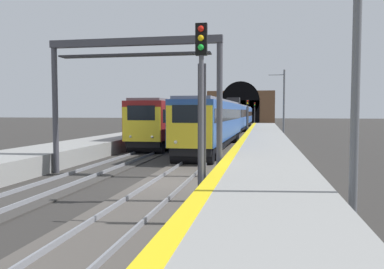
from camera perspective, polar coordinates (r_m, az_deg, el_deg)
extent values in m
plane|color=#302D2B|center=(16.90, -3.11, -7.24)|extent=(320.00, 320.00, 0.00)
cube|color=gray|center=(16.36, 10.58, -5.91)|extent=(112.00, 3.77, 0.98)
cube|color=yellow|center=(16.36, 4.84, -4.11)|extent=(112.00, 0.50, 0.01)
cube|color=#4C4742|center=(16.89, -3.11, -7.14)|extent=(160.00, 2.86, 0.06)
cube|color=gray|center=(17.05, -5.47, -6.70)|extent=(160.00, 0.07, 0.15)
cube|color=gray|center=(16.72, -0.70, -6.88)|extent=(160.00, 0.07, 0.15)
cube|color=#383533|center=(18.48, -17.07, -6.37)|extent=(160.00, 2.78, 0.06)
cube|color=gray|center=(18.81, -19.02, -5.92)|extent=(160.00, 0.07, 0.15)
cube|color=gray|center=(18.15, -15.05, -6.18)|extent=(160.00, 0.07, 0.15)
cube|color=#264C99|center=(31.21, 3.26, 2.13)|extent=(19.39, 3.11, 2.76)
cube|color=black|center=(31.21, 3.26, 2.95)|extent=(18.62, 3.12, 0.83)
cube|color=slate|center=(31.22, 3.27, 4.85)|extent=(18.81, 2.68, 0.20)
cube|color=black|center=(31.29, 3.25, -0.76)|extent=(19.00, 2.77, 0.55)
cylinder|color=black|center=(22.73, 0.06, -3.21)|extent=(1.05, 2.53, 1.00)
cylinder|color=black|center=(24.49, 0.90, -2.74)|extent=(1.05, 2.53, 1.00)
cylinder|color=black|center=(38.19, 4.75, -0.53)|extent=(1.05, 2.53, 1.00)
cylinder|color=black|center=(39.97, 5.06, -0.36)|extent=(1.05, 2.53, 1.00)
cube|color=yellow|center=(21.66, -0.45, 1.11)|extent=(0.17, 2.62, 2.40)
cube|color=black|center=(21.59, -0.48, 3.03)|extent=(0.08, 1.91, 0.99)
sphere|color=#F2EACC|center=(21.51, 1.48, -1.19)|extent=(0.20, 0.20, 0.20)
sphere|color=#F2EACC|center=(21.82, -2.41, -1.12)|extent=(0.20, 0.20, 0.20)
cube|color=#264C99|center=(51.21, 6.07, 2.62)|extent=(19.39, 3.11, 2.76)
cube|color=black|center=(51.20, 6.07, 3.11)|extent=(18.62, 3.12, 0.95)
cube|color=slate|center=(51.21, 6.08, 4.28)|extent=(18.81, 2.68, 0.20)
cube|color=black|center=(51.25, 6.06, 0.86)|extent=(19.00, 2.77, 0.55)
cylinder|color=black|center=(42.62, 4.94, -0.12)|extent=(1.05, 2.53, 1.00)
cylinder|color=black|center=(44.40, 5.20, 0.02)|extent=(1.05, 2.53, 1.00)
cylinder|color=black|center=(58.15, 6.71, 0.81)|extent=(1.05, 2.53, 1.00)
cylinder|color=black|center=(59.94, 6.85, 0.89)|extent=(1.05, 2.53, 1.00)
cube|color=#264C99|center=(71.26, 7.30, 2.84)|extent=(19.39, 3.11, 2.76)
cube|color=black|center=(71.25, 7.30, 3.03)|extent=(18.62, 3.12, 0.81)
cube|color=slate|center=(71.26, 7.31, 4.03)|extent=(18.81, 2.68, 0.20)
cube|color=black|center=(71.29, 7.29, 1.57)|extent=(19.00, 2.77, 0.55)
cylinder|color=black|center=(62.76, 6.71, 1.00)|extent=(1.05, 2.53, 1.00)
cylinder|color=black|center=(64.55, 6.84, 1.07)|extent=(1.05, 2.53, 1.00)
cylinder|color=black|center=(78.06, 7.66, 1.47)|extent=(1.05, 2.53, 1.00)
cylinder|color=black|center=(79.85, 7.75, 1.51)|extent=(1.05, 2.53, 1.00)
cube|color=black|center=(51.22, 6.09, 4.89)|extent=(1.33, 1.66, 0.90)
cube|color=maroon|center=(37.18, -2.72, 2.36)|extent=(19.97, 2.92, 2.89)
cube|color=black|center=(37.18, -2.72, 2.89)|extent=(19.17, 2.95, 0.95)
cube|color=slate|center=(37.19, -2.72, 4.74)|extent=(19.37, 2.49, 0.20)
cube|color=black|center=(37.25, -2.71, -0.15)|extent=(19.57, 2.57, 0.52)
cylinder|color=black|center=(28.66, -6.74, -1.91)|extent=(0.95, 2.66, 0.94)
cylinder|color=black|center=(30.38, -5.75, -1.61)|extent=(0.95, 2.66, 0.94)
cylinder|color=black|center=(44.24, -0.62, -0.01)|extent=(0.95, 2.66, 0.94)
cylinder|color=black|center=(46.01, -0.20, 0.12)|extent=(0.95, 2.66, 0.94)
cube|color=yellow|center=(27.52, -7.43, 1.49)|extent=(0.12, 2.77, 2.43)
cube|color=black|center=(27.46, -7.48, 3.16)|extent=(0.04, 2.02, 1.04)
sphere|color=#F2EACC|center=(27.28, -5.87, -0.34)|extent=(0.20, 0.20, 0.20)
sphere|color=#F2EACC|center=(27.76, -9.02, -0.30)|extent=(0.20, 0.20, 0.20)
cube|color=maroon|center=(57.54, 1.98, 2.74)|extent=(19.97, 2.92, 2.89)
cube|color=black|center=(57.53, 1.98, 3.08)|extent=(19.17, 2.95, 0.88)
cube|color=slate|center=(57.54, 1.98, 4.28)|extent=(19.37, 2.49, 0.20)
cube|color=black|center=(57.58, 1.98, 1.11)|extent=(19.57, 2.57, 0.52)
cylinder|color=black|center=(49.14, 0.52, 0.33)|extent=(0.95, 2.66, 0.94)
cylinder|color=black|center=(50.91, 0.87, 0.44)|extent=(0.95, 2.66, 0.94)
cylinder|color=black|center=(64.30, 2.85, 1.06)|extent=(0.95, 2.66, 0.94)
cylinder|color=black|center=(66.08, 3.06, 1.12)|extent=(0.95, 2.66, 0.94)
cube|color=maroon|center=(78.08, 4.22, 2.91)|extent=(19.97, 2.92, 2.89)
cube|color=black|center=(78.07, 4.22, 3.29)|extent=(19.17, 2.95, 0.84)
cube|color=slate|center=(78.08, 4.22, 4.05)|extent=(19.37, 2.49, 0.20)
cube|color=black|center=(78.11, 4.21, 1.71)|extent=(19.57, 2.57, 0.52)
cylinder|color=black|center=(69.23, 3.42, 1.22)|extent=(0.95, 2.66, 0.94)
cylinder|color=black|center=(71.01, 3.59, 1.28)|extent=(0.95, 2.66, 0.94)
cylinder|color=black|center=(85.23, 4.72, 1.63)|extent=(0.95, 2.66, 0.94)
cylinder|color=black|center=(87.02, 4.84, 1.67)|extent=(0.95, 2.66, 0.94)
cube|color=black|center=(57.55, 1.99, 4.82)|extent=(1.30, 1.73, 0.90)
cylinder|color=#4C4C54|center=(13.05, 1.36, 0.61)|extent=(0.16, 0.16, 4.97)
cube|color=black|center=(13.24, 1.38, 13.74)|extent=(0.20, 0.38, 1.05)
cube|color=#4C4C54|center=(13.18, 1.46, 0.64)|extent=(0.04, 0.28, 4.48)
sphere|color=red|center=(13.18, 1.29, 15.23)|extent=(0.20, 0.20, 0.20)
sphere|color=yellow|center=(13.12, 1.29, 13.95)|extent=(0.20, 0.20, 0.20)
sphere|color=green|center=(13.07, 1.29, 12.66)|extent=(0.20, 0.20, 0.20)
cylinder|color=#4C4C54|center=(50.67, 8.11, 2.06)|extent=(0.16, 0.16, 3.90)
cube|color=black|center=(50.67, 8.13, 4.69)|extent=(0.20, 0.38, 0.75)
cube|color=#4C4C54|center=(50.81, 8.12, 2.06)|extent=(0.04, 0.28, 3.51)
sphere|color=red|center=(50.55, 8.13, 4.89)|extent=(0.20, 0.20, 0.20)
sphere|color=yellow|center=(50.54, 8.12, 4.55)|extent=(0.20, 0.20, 0.20)
cylinder|color=#38383D|center=(90.80, 9.14, 2.72)|extent=(0.16, 0.16, 4.14)
cube|color=black|center=(90.81, 9.16, 4.35)|extent=(0.20, 0.38, 1.05)
cube|color=#38383D|center=(90.94, 9.14, 2.72)|extent=(0.04, 0.28, 3.72)
sphere|color=red|center=(90.69, 9.16, 4.56)|extent=(0.20, 0.20, 0.20)
sphere|color=yellow|center=(90.68, 9.16, 4.37)|extent=(0.20, 0.20, 0.20)
sphere|color=green|center=(90.68, 9.15, 4.18)|extent=(0.20, 0.20, 0.20)
cylinder|color=#3F3F47|center=(20.79, -19.39, 3.26)|extent=(0.28, 0.28, 6.27)
cylinder|color=#3F3F47|center=(18.15, 4.05, 3.45)|extent=(0.28, 0.28, 6.27)
cube|color=#3F3F47|center=(19.36, -8.57, 13.27)|extent=(0.36, 8.59, 0.35)
cube|color=#2D2D33|center=(19.26, -8.55, 11.44)|extent=(0.70, 7.48, 0.08)
cube|color=brown|center=(106.99, 7.14, 4.04)|extent=(2.59, 18.25, 8.64)
cube|color=black|center=(105.64, 7.09, 3.35)|extent=(0.12, 10.22, 6.05)
cylinder|color=black|center=(105.68, 7.10, 4.99)|extent=(0.12, 10.22, 10.22)
cylinder|color=#595B60|center=(11.07, 22.85, 7.02)|extent=(0.22, 0.22, 7.75)
cylinder|color=#595B60|center=(47.42, 13.31, 4.40)|extent=(0.22, 0.22, 8.02)
cylinder|color=#595B60|center=(47.57, 12.25, 8.53)|extent=(0.08, 1.83, 0.08)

